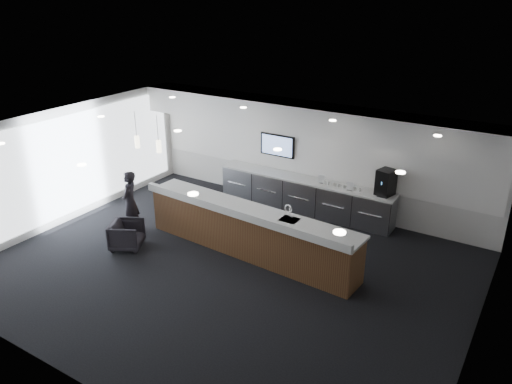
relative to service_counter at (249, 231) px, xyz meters
The scene contains 27 objects.
ground 1.03m from the service_counter, 89.85° to the right, with size 10.00×10.00×0.00m, color black.
ceiling 2.57m from the service_counter, 89.85° to the right, with size 10.00×8.00×0.02m, color black.
back_wall 3.28m from the service_counter, 89.96° to the left, with size 10.00×0.02×3.00m, color silver.
left_wall 5.15m from the service_counter, behind, with size 0.02×8.00×3.00m, color silver.
right_wall 5.16m from the service_counter, ahead, with size 0.02×8.00×3.00m, color silver.
soffit_bulkhead 3.40m from the service_counter, 89.95° to the left, with size 10.00×0.90×0.70m, color white.
alcove_panel 3.28m from the service_counter, 89.96° to the left, with size 9.80×0.06×1.40m, color white.
window_blinds_wall 5.12m from the service_counter, behind, with size 0.04×7.36×2.55m, color silver.
back_credenza 2.78m from the service_counter, 89.95° to the left, with size 5.06×0.66×0.95m.
wall_tv 3.38m from the service_counter, 108.13° to the left, with size 1.05×0.08×0.62m.
pendant_left 2.93m from the service_counter, behind, with size 0.12×0.12×0.30m, color #FFF2C6.
pendant_right 3.52m from the service_counter, behind, with size 0.12×0.12×0.30m, color #FFF2C6.
ceiling_can_lights 2.54m from the service_counter, 89.85° to the right, with size 7.00×5.00×0.02m, color white, non-canonical shape.
service_counter is the anchor object (origin of this frame).
coffee_machine 3.67m from the service_counter, 52.27° to the left, with size 0.47×0.54×0.66m.
info_sign_left 2.81m from the service_counter, 79.03° to the left, with size 0.17×0.02×0.23m, color white.
info_sign_right 3.02m from the service_counter, 62.79° to the left, with size 0.17×0.02×0.23m, color white.
armchair 2.91m from the service_counter, 153.58° to the right, with size 0.71×0.73×0.66m, color black.
lounge_guest 3.21m from the service_counter, 169.79° to the right, with size 0.58×0.38×1.58m, color black.
cup_0 3.17m from the service_counter, 59.40° to the left, with size 0.09×0.09×0.08m, color white.
cup_1 3.10m from the service_counter, 61.65° to the left, with size 0.09×0.09×0.08m, color white.
cup_2 3.04m from the service_counter, 64.00° to the left, with size 0.09×0.09×0.08m, color white.
cup_3 2.98m from the service_counter, 66.44° to the left, with size 0.09×0.09×0.08m, color white.
cup_4 2.93m from the service_counter, 68.98° to the left, with size 0.09×0.09×0.08m, color white.
cup_5 2.88m from the service_counter, 71.60° to the left, with size 0.09×0.09×0.08m, color white.
cup_6 2.84m from the service_counter, 74.31° to the left, with size 0.09×0.09×0.08m, color white.
cup_7 2.81m from the service_counter, 77.10° to the left, with size 0.09×0.09×0.08m, color white.
Camera 1 is at (5.52, -7.70, 5.80)m, focal length 35.00 mm.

